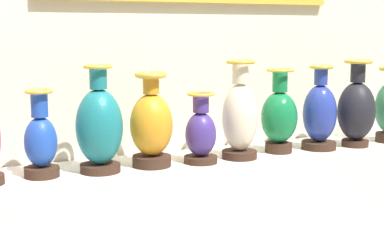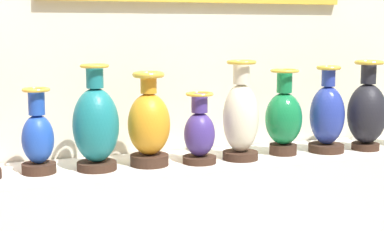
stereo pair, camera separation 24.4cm
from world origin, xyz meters
The scene contains 9 objects.
back_wall centered at (0.00, 0.27, 1.42)m, with size 4.47×0.14×2.82m.
vase_sapphire centered at (-0.63, -0.01, 0.98)m, with size 0.13×0.13×0.33m.
vase_teal centered at (-0.41, -0.03, 1.02)m, with size 0.18×0.18×0.42m.
vase_amber centered at (-0.20, -0.03, 1.01)m, with size 0.17×0.17×0.38m.
vase_indigo centered at (0.01, -0.06, 0.97)m, with size 0.14×0.14×0.29m.
vase_ivory centered at (0.20, -0.06, 1.02)m, with size 0.15×0.15×0.42m.
vase_emerald centered at (0.42, -0.03, 1.00)m, with size 0.16×0.16×0.38m.
vase_cobalt centered at (0.63, -0.05, 1.00)m, with size 0.16×0.16×0.39m.
vase_onyx centered at (0.82, -0.07, 1.02)m, with size 0.18×0.18×0.41m.
Camera 1 is at (-1.05, -2.17, 1.39)m, focal length 54.48 mm.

